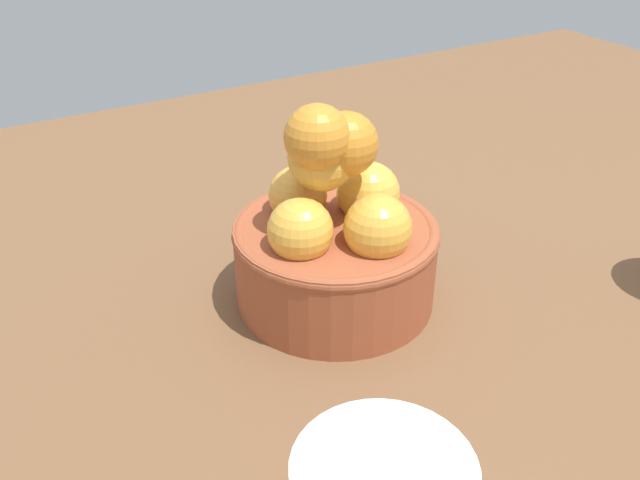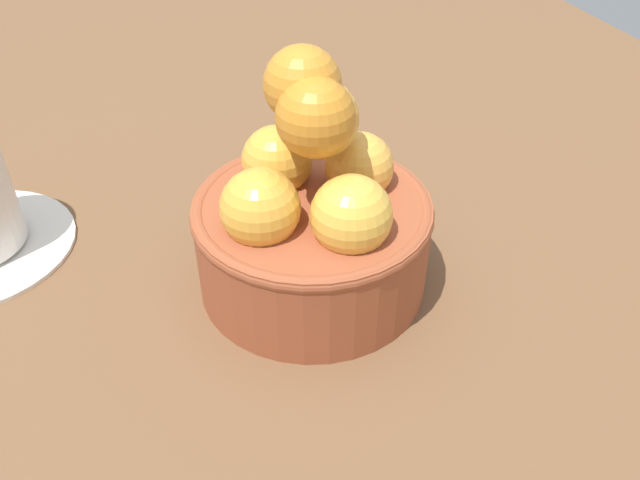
# 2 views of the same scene
# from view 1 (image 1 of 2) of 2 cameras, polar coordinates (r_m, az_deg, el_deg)

# --- Properties ---
(ground_plane) EXTENTS (1.54, 0.97, 0.05)m
(ground_plane) POSITION_cam_1_polar(r_m,az_deg,el_deg) (0.53, 1.20, -6.93)
(ground_plane) COLOR brown
(terracotta_bowl) EXTENTS (0.15, 0.15, 0.15)m
(terracotta_bowl) POSITION_cam_1_polar(r_m,az_deg,el_deg) (0.49, 1.26, 0.16)
(terracotta_bowl) COLOR #9E4C2D
(terracotta_bowl) RESTS_ON ground_plane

